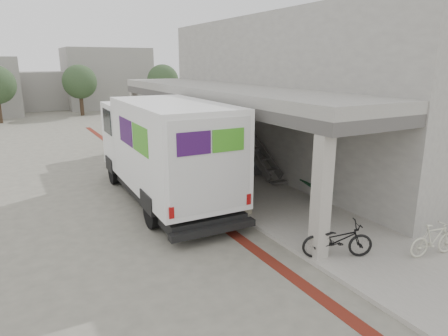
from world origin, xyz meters
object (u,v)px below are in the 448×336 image
bench (314,188)px  bicycle_black (337,240)px  bicycle_cream (434,240)px  utility_cabinet (254,161)px  fedex_truck (163,148)px

bench → bicycle_black: (-2.70, -3.97, 0.14)m
bicycle_cream → bench: bearing=5.0°
utility_cabinet → bicycle_cream: bearing=-93.7°
fedex_truck → bicycle_cream: fedex_truck is taller
utility_cabinet → bicycle_cream: 8.92m
bench → utility_cabinet: (-0.20, 3.80, 0.22)m
fedex_truck → utility_cabinet: 5.00m
fedex_truck → bicycle_black: size_ratio=4.82×
bicycle_black → bench: bearing=-8.4°
fedex_truck → bicycle_cream: bearing=-59.1°
fedex_truck → bicycle_black: 7.16m
utility_cabinet → fedex_truck: bearing=-168.8°
bench → bicycle_cream: 5.14m
bicycle_black → bicycle_cream: bicycle_black is taller
fedex_truck → bicycle_black: fedex_truck is taller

